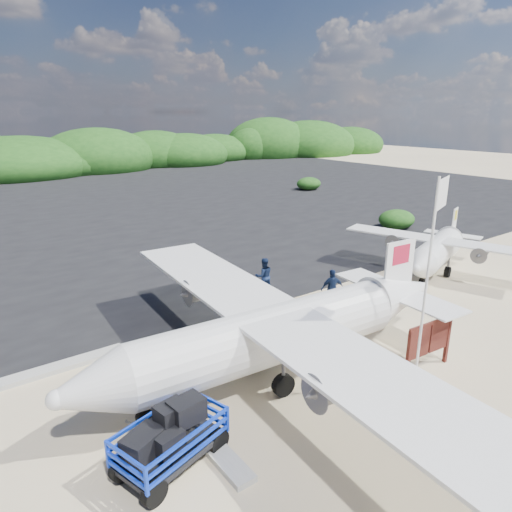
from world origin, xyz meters
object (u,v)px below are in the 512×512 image
(crew_a, at_px, (257,341))
(aircraft_large, at_px, (195,204))
(baggage_cart, at_px, (173,465))
(flagpole, at_px, (414,391))
(signboard, at_px, (426,369))
(crew_c, at_px, (332,289))
(crew_b, at_px, (264,276))

(crew_a, distance_m, aircraft_large, 26.01)
(baggage_cart, bearing_deg, flagpole, -28.39)
(crew_a, bearing_deg, signboard, 140.49)
(baggage_cart, relative_size, crew_c, 1.63)
(baggage_cart, bearing_deg, crew_a, 13.58)
(flagpole, bearing_deg, crew_b, 83.20)
(signboard, distance_m, aircraft_large, 27.73)
(aircraft_large, bearing_deg, flagpole, 77.24)
(crew_b, bearing_deg, crew_a, 69.64)
(crew_a, height_order, aircraft_large, aircraft_large)
(crew_c, bearing_deg, aircraft_large, -81.79)
(crew_b, bearing_deg, signboard, 111.01)
(baggage_cart, distance_m, aircraft_large, 29.84)
(crew_c, distance_m, aircraft_large, 22.78)
(signboard, distance_m, crew_a, 5.10)
(crew_b, distance_m, crew_c, 3.01)
(signboard, bearing_deg, crew_a, 144.87)
(crew_a, relative_size, crew_c, 1.00)
(signboard, bearing_deg, crew_c, 83.55)
(flagpole, relative_size, aircraft_large, 0.41)
(signboard, bearing_deg, flagpole, -154.88)
(flagpole, xyz_separation_m, aircraft_large, (8.33, 27.27, 0.00))
(crew_c, bearing_deg, crew_a, 42.63)
(baggage_cart, xyz_separation_m, flagpole, (6.59, -1.43, 0.00))
(flagpole, height_order, crew_a, flagpole)
(signboard, height_order, crew_c, crew_c)
(crew_a, height_order, crew_b, crew_a)
(baggage_cart, xyz_separation_m, crew_c, (8.81, 3.92, 0.79))
(baggage_cart, height_order, crew_c, crew_c)
(baggage_cart, height_order, flagpole, flagpole)
(baggage_cart, bearing_deg, crew_b, 25.22)
(baggage_cart, relative_size, crew_b, 1.64)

